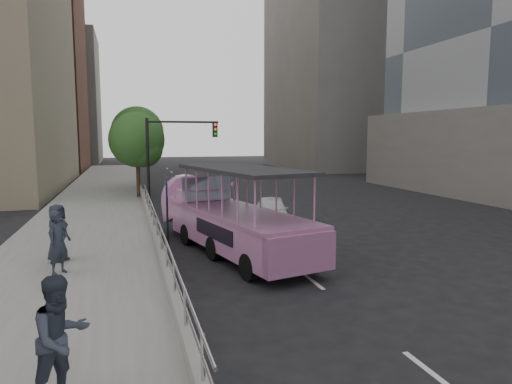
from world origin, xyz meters
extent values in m
plane|color=black|center=(0.00, 0.00, 0.00)|extent=(160.00, 160.00, 0.00)
cube|color=gray|center=(-5.75, 10.00, 0.15)|extent=(5.50, 80.00, 0.30)
cube|color=gray|center=(-3.12, 2.00, 0.48)|extent=(0.24, 30.00, 0.36)
cylinder|color=#B7B7BC|center=(-3.12, -8.00, 1.01)|extent=(0.07, 0.07, 0.70)
cylinder|color=#B7B7BC|center=(-3.12, -6.00, 1.01)|extent=(0.07, 0.07, 0.70)
cylinder|color=#B7B7BC|center=(-3.12, -4.00, 1.01)|extent=(0.07, 0.07, 0.70)
cylinder|color=#B7B7BC|center=(-3.12, -2.00, 1.01)|extent=(0.07, 0.07, 0.70)
cylinder|color=#B7B7BC|center=(-3.12, 0.00, 1.01)|extent=(0.07, 0.07, 0.70)
cylinder|color=#B7B7BC|center=(-3.12, 2.00, 1.01)|extent=(0.07, 0.07, 0.70)
cylinder|color=#B7B7BC|center=(-3.12, 4.00, 1.01)|extent=(0.07, 0.07, 0.70)
cylinder|color=#B7B7BC|center=(-3.12, 6.00, 1.01)|extent=(0.07, 0.07, 0.70)
cylinder|color=#B7B7BC|center=(-3.12, 8.00, 1.01)|extent=(0.07, 0.07, 0.70)
cylinder|color=#B7B7BC|center=(-3.12, 10.00, 1.01)|extent=(0.07, 0.07, 0.70)
cylinder|color=#B7B7BC|center=(-3.12, 12.00, 1.01)|extent=(0.07, 0.07, 0.70)
cylinder|color=#B7B7BC|center=(-3.12, 2.00, 1.01)|extent=(0.06, 22.00, 0.06)
cylinder|color=#B7B7BC|center=(-3.12, 2.00, 1.34)|extent=(0.06, 22.00, 0.06)
cylinder|color=black|center=(-0.74, -1.78, 0.41)|extent=(0.49, 0.86, 0.81)
cylinder|color=black|center=(1.19, -1.32, 0.41)|extent=(0.49, 0.86, 0.81)
cylinder|color=black|center=(-1.32, 0.68, 0.41)|extent=(0.49, 0.86, 0.81)
cylinder|color=black|center=(0.61, 1.14, 0.41)|extent=(0.49, 0.86, 0.81)
cylinder|color=black|center=(-1.90, 3.14, 0.41)|extent=(0.49, 0.86, 0.81)
cylinder|color=black|center=(0.03, 3.59, 0.41)|extent=(0.49, 0.86, 0.81)
cube|color=#BC77AD|center=(-0.39, 1.08, 0.92)|extent=(3.89, 7.71, 1.13)
cube|color=#BC77AD|center=(-1.39, 5.30, 1.15)|extent=(2.59, 2.37, 1.41)
cylinder|color=#BC77AD|center=(-1.56, 6.04, 1.42)|extent=(2.21, 1.10, 2.12)
cube|color=#955782|center=(0.49, -2.64, 0.92)|extent=(2.27, 0.82, 1.13)
cube|color=#955782|center=(-0.39, 1.08, 1.54)|extent=(4.06, 8.00, 0.11)
cube|color=black|center=(-0.31, 0.73, 3.06)|extent=(3.69, 6.34, 0.13)
cube|color=#98A5B4|center=(-1.03, 3.76, 2.09)|extent=(2.06, 0.66, 0.95)
cube|color=#BC77AD|center=(-1.12, 4.16, 1.82)|extent=(2.14, 1.33, 0.45)
imported|color=silver|center=(2.51, 6.24, 0.66)|extent=(2.52, 4.12, 1.31)
imported|color=#232833|center=(-6.01, -0.58, 1.20)|extent=(0.75, 0.79, 1.81)
imported|color=#232833|center=(-5.09, -7.34, 1.25)|extent=(1.17, 1.15, 1.90)
imported|color=#232833|center=(-6.22, 0.86, 1.20)|extent=(0.93, 1.05, 1.80)
cylinder|color=black|center=(-2.67, 3.00, 1.21)|extent=(0.08, 0.08, 2.41)
cube|color=navy|center=(-2.67, 3.00, 2.22)|extent=(0.09, 0.60, 0.87)
cube|color=silver|center=(-2.64, 3.00, 2.22)|extent=(0.05, 0.38, 0.53)
cylinder|color=black|center=(-2.90, 12.50, 2.60)|extent=(0.18, 0.18, 5.20)
cylinder|color=black|center=(-0.90, 12.50, 5.00)|extent=(4.20, 0.12, 0.12)
cube|color=black|center=(1.00, 12.50, 4.55)|extent=(0.28, 0.22, 0.85)
sphere|color=red|center=(1.00, 12.37, 4.85)|extent=(0.16, 0.16, 0.16)
cylinder|color=#39261A|center=(-3.40, 16.00, 1.54)|extent=(0.22, 0.22, 3.08)
sphere|color=#285321|center=(-3.40, 16.00, 3.96)|extent=(3.52, 3.52, 3.52)
sphere|color=#285321|center=(-3.00, 15.70, 3.41)|extent=(2.42, 2.42, 2.42)
cylinder|color=#39261A|center=(-3.20, 22.00, 1.74)|extent=(0.22, 0.22, 3.47)
sphere|color=#285321|center=(-3.20, 22.00, 4.46)|extent=(3.97, 3.97, 3.97)
sphere|color=#285321|center=(-2.80, 21.70, 3.84)|extent=(2.73, 2.73, 2.73)
cube|color=brown|center=(-18.00, 48.00, 13.00)|extent=(18.00, 16.00, 26.00)
cube|color=gray|center=(26.00, 42.00, 16.00)|extent=(20.00, 20.00, 32.00)
cube|color=gray|center=(-16.00, 64.00, 10.00)|extent=(16.00, 14.00, 20.00)
camera|label=1|loc=(-4.09, -14.20, 4.18)|focal=32.00mm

